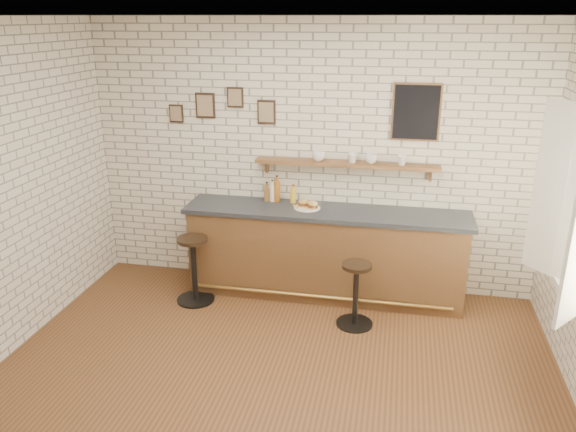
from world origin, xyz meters
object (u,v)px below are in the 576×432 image
at_px(bitters_bottle_brown, 267,193).
at_px(bar_stool_right, 356,293).
at_px(bar_counter, 325,253).
at_px(shelf_cup_a, 319,156).
at_px(bar_stool_left, 194,267).
at_px(bitters_bottle_amber, 277,191).
at_px(condiment_bottle_yellow, 293,195).
at_px(shelf_cup_c, 371,159).
at_px(shelf_cup_d, 402,160).
at_px(sandwich_plate, 307,208).
at_px(shelf_cup_b, 353,158).
at_px(bitters_bottle_white, 272,193).
at_px(ciabatta_sandwich, 308,204).

relative_size(bitters_bottle_brown, bar_stool_right, 0.33).
bearing_deg(bar_counter, shelf_cup_a, 120.91).
bearing_deg(bar_stool_left, bar_counter, 17.83).
height_order(bar_counter, bar_stool_left, bar_counter).
bearing_deg(bitters_bottle_amber, bar_stool_right, -38.99).
distance_m(condiment_bottle_yellow, shelf_cup_c, 0.96).
bearing_deg(shelf_cup_d, sandwich_plate, -162.75).
xyz_separation_m(shelf_cup_b, shelf_cup_c, (0.20, 0.00, 0.00)).
bearing_deg(bar_stool_right, shelf_cup_a, 122.44).
distance_m(sandwich_plate, shelf_cup_a, 0.58).
bearing_deg(bitters_bottle_white, sandwich_plate, -21.71).
relative_size(sandwich_plate, bitters_bottle_brown, 1.25).
distance_m(bar_stool_right, shelf_cup_c, 1.44).
distance_m(bitters_bottle_brown, shelf_cup_a, 0.74).
xyz_separation_m(bitters_bottle_brown, bitters_bottle_amber, (0.12, -0.00, 0.03)).
relative_size(bitters_bottle_brown, shelf_cup_a, 1.65).
height_order(sandwich_plate, bitters_bottle_white, bitters_bottle_white).
height_order(ciabatta_sandwich, bar_stool_right, ciabatta_sandwich).
height_order(bitters_bottle_brown, shelf_cup_c, shelf_cup_c).
bearing_deg(shelf_cup_c, shelf_cup_d, -78.72).
bearing_deg(ciabatta_sandwich, sandwich_plate, 180.00).
relative_size(condiment_bottle_yellow, shelf_cup_c, 1.57).
distance_m(bitters_bottle_brown, shelf_cup_b, 1.05).
bearing_deg(bar_stool_left, bitters_bottle_brown, 42.65).
distance_m(bar_counter, shelf_cup_d, 1.31).
height_order(bitters_bottle_white, shelf_cup_d, shelf_cup_d).
bearing_deg(bar_counter, shelf_cup_c, 24.31).
xyz_separation_m(bitters_bottle_amber, condiment_bottle_yellow, (0.19, -0.00, -0.04)).
distance_m(condiment_bottle_yellow, shelf_cup_b, 0.79).
bearing_deg(bar_stool_right, bitters_bottle_white, 142.47).
bearing_deg(sandwich_plate, bar_counter, -3.19).
distance_m(bar_stool_left, shelf_cup_b, 2.10).
height_order(sandwich_plate, bitters_bottle_brown, bitters_bottle_brown).
bearing_deg(shelf_cup_c, ciabatta_sandwich, 117.60).
bearing_deg(bitters_bottle_amber, shelf_cup_c, 1.06).
bearing_deg(shelf_cup_c, sandwich_plate, 117.35).
xyz_separation_m(bitters_bottle_brown, condiment_bottle_yellow, (0.30, -0.00, -0.00)).
bearing_deg(bitters_bottle_white, shelf_cup_d, 0.78).
bearing_deg(shelf_cup_b, bar_counter, 153.78).
distance_m(bitters_bottle_white, bar_stool_left, 1.21).
height_order(bitters_bottle_white, bar_stool_left, bitters_bottle_white).
bearing_deg(bitters_bottle_white, shelf_cup_c, 1.01).
height_order(condiment_bottle_yellow, shelf_cup_d, shelf_cup_d).
bearing_deg(sandwich_plate, bitters_bottle_white, 158.29).
bearing_deg(shelf_cup_d, bitters_bottle_brown, -172.91).
xyz_separation_m(bitters_bottle_amber, shelf_cup_d, (1.36, 0.02, 0.42)).
xyz_separation_m(bitters_bottle_white, bar_stool_right, (1.04, -0.80, -0.75)).
height_order(bar_counter, bar_stool_right, bar_counter).
bearing_deg(bar_stool_left, condiment_bottle_yellow, 32.52).
bearing_deg(shelf_cup_c, shelf_cup_b, 101.28).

